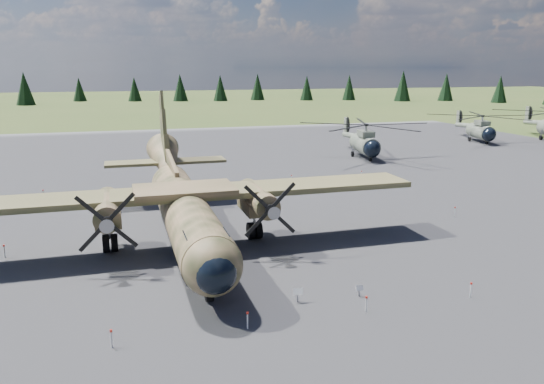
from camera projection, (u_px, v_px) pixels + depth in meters
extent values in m
plane|color=#475124|center=(257.00, 235.00, 38.13)|extent=(500.00, 500.00, 0.00)
cube|color=slate|center=(228.00, 202.00, 47.47)|extent=(120.00, 120.00, 0.04)
cylinder|color=#35381E|center=(186.00, 214.00, 34.44)|extent=(3.05, 19.45, 3.02)
sphere|color=#35381E|center=(212.00, 266.00, 25.36)|extent=(2.97, 2.97, 2.96)
sphere|color=black|center=(215.00, 271.00, 24.82)|extent=(2.18, 2.18, 2.18)
cube|color=black|center=(206.00, 239.00, 26.79)|extent=(2.16, 1.73, 0.59)
cone|color=#35381E|center=(167.00, 163.00, 46.08)|extent=(2.97, 7.43, 4.55)
cube|color=#9B9EA0|center=(185.00, 227.00, 35.73)|extent=(2.06, 6.48, 0.54)
cube|color=#2A341B|center=(184.00, 193.00, 34.66)|extent=(31.33, 3.71, 0.38)
cube|color=#35381E|center=(184.00, 190.00, 34.60)|extent=(6.49, 3.90, 0.38)
cylinder|color=#35381E|center=(107.00, 209.00, 33.16)|extent=(1.63, 5.62, 1.62)
cube|color=#35381E|center=(108.00, 216.00, 34.13)|extent=(1.63, 3.67, 0.86)
cone|color=gray|center=(107.00, 224.00, 29.88)|extent=(0.82, 0.97, 0.82)
cylinder|color=black|center=(110.00, 243.00, 34.55)|extent=(0.95, 1.19, 1.19)
cylinder|color=#35381E|center=(257.00, 198.00, 35.83)|extent=(1.63, 5.62, 1.62)
cube|color=#35381E|center=(254.00, 205.00, 36.79)|extent=(1.63, 3.67, 0.86)
cone|color=gray|center=(272.00, 211.00, 32.55)|extent=(0.82, 0.97, 0.82)
cylinder|color=black|center=(254.00, 230.00, 37.21)|extent=(0.95, 1.19, 1.19)
cube|color=#35381E|center=(171.00, 164.00, 42.10)|extent=(0.31, 8.16, 1.81)
cube|color=#2A341B|center=(166.00, 162.00, 46.57)|extent=(10.37, 2.39, 0.24)
cylinder|color=gray|center=(209.00, 278.00, 26.82)|extent=(0.15, 0.15, 0.97)
cylinder|color=black|center=(209.00, 292.00, 27.00)|extent=(0.38, 1.01, 1.01)
cylinder|color=slate|center=(365.00, 145.00, 70.21)|extent=(3.57, 7.19, 2.39)
sphere|color=black|center=(372.00, 149.00, 66.90)|extent=(2.55, 2.55, 2.20)
sphere|color=slate|center=(358.00, 141.00, 73.54)|extent=(2.55, 2.55, 2.20)
cube|color=slate|center=(366.00, 134.00, 69.49)|extent=(2.14, 3.30, 0.72)
cylinder|color=gray|center=(366.00, 128.00, 69.33)|extent=(0.40, 0.40, 0.96)
cylinder|color=slate|center=(351.00, 136.00, 76.93)|extent=(2.24, 8.17, 1.37)
cube|color=slate|center=(346.00, 125.00, 80.12)|extent=(0.44, 1.35, 2.29)
cylinder|color=black|center=(348.00, 125.00, 80.16)|extent=(0.50, 2.45, 2.48)
cylinder|color=black|center=(370.00, 159.00, 67.76)|extent=(0.38, 0.69, 0.65)
cylinder|color=black|center=(352.00, 154.00, 71.50)|extent=(0.42, 0.80, 0.76)
cylinder|color=gray|center=(353.00, 150.00, 71.39)|extent=(0.16, 0.16, 1.38)
cylinder|color=black|center=(371.00, 154.00, 71.77)|extent=(0.42, 0.80, 0.76)
cylinder|color=gray|center=(371.00, 150.00, 71.66)|extent=(0.16, 0.16, 1.38)
cylinder|color=slate|center=(480.00, 132.00, 84.99)|extent=(3.97, 6.98, 2.29)
sphere|color=black|center=(489.00, 135.00, 81.79)|extent=(2.60, 2.60, 2.11)
sphere|color=slate|center=(472.00, 129.00, 88.21)|extent=(2.60, 2.60, 2.11)
cube|color=slate|center=(482.00, 123.00, 84.30)|extent=(2.28, 3.25, 0.69)
cylinder|color=gray|center=(483.00, 119.00, 84.14)|extent=(0.41, 0.41, 0.92)
cylinder|color=slate|center=(465.00, 125.00, 91.48)|extent=(2.82, 7.76, 1.31)
cube|color=slate|center=(458.00, 117.00, 94.57)|extent=(0.54, 1.29, 2.20)
cylinder|color=black|center=(460.00, 117.00, 94.58)|extent=(0.69, 2.32, 2.39)
cylinder|color=black|center=(487.00, 142.00, 82.62)|extent=(0.41, 0.67, 0.62)
cylinder|color=black|center=(469.00, 139.00, 86.35)|extent=(0.46, 0.78, 0.73)
cylinder|color=gray|center=(470.00, 136.00, 86.24)|extent=(0.16, 0.16, 1.33)
cylinder|color=black|center=(484.00, 139.00, 86.39)|extent=(0.46, 0.78, 0.73)
cylinder|color=gray|center=(485.00, 136.00, 86.28)|extent=(0.16, 0.16, 1.33)
sphere|color=slate|center=(544.00, 127.00, 89.76)|extent=(3.09, 3.09, 2.39)
cylinder|color=slate|center=(535.00, 123.00, 93.46)|extent=(3.99, 8.60, 1.49)
cube|color=slate|center=(527.00, 113.00, 96.95)|extent=(0.73, 1.44, 2.50)
cylinder|color=black|center=(529.00, 113.00, 96.92)|extent=(1.03, 2.55, 2.70)
cylinder|color=black|center=(541.00, 138.00, 87.79)|extent=(0.59, 0.89, 0.83)
cylinder|color=gray|center=(541.00, 134.00, 87.67)|extent=(0.19, 0.19, 1.51)
cube|color=gray|center=(298.00, 296.00, 27.16)|extent=(0.10, 0.10, 0.61)
cube|color=silver|center=(298.00, 292.00, 27.04)|extent=(0.52, 0.30, 0.34)
cube|color=gray|center=(359.00, 292.00, 27.83)|extent=(0.07, 0.07, 0.50)
cube|color=silver|center=(360.00, 288.00, 27.73)|extent=(0.41, 0.19, 0.28)
cylinder|color=silver|center=(112.00, 339.00, 22.68)|extent=(0.07, 0.07, 0.80)
cylinder|color=red|center=(111.00, 331.00, 22.59)|extent=(0.12, 0.12, 0.10)
cylinder|color=silver|center=(248.00, 321.00, 24.33)|extent=(0.07, 0.07, 0.80)
cylinder|color=red|center=(247.00, 313.00, 24.24)|extent=(0.12, 0.12, 0.10)
cylinder|color=silver|center=(366.00, 305.00, 25.99)|extent=(0.07, 0.07, 0.80)
cylinder|color=red|center=(367.00, 297.00, 25.89)|extent=(0.12, 0.12, 0.10)
cylinder|color=silver|center=(471.00, 291.00, 27.64)|extent=(0.07, 0.07, 0.80)
cylinder|color=red|center=(471.00, 283.00, 27.55)|extent=(0.12, 0.12, 0.10)
cylinder|color=silver|center=(43.00, 194.00, 48.57)|extent=(0.07, 0.07, 0.80)
cylinder|color=red|center=(43.00, 190.00, 48.47)|extent=(0.12, 0.12, 0.10)
cylinder|color=silver|center=(133.00, 189.00, 50.77)|extent=(0.07, 0.07, 0.80)
cylinder|color=red|center=(133.00, 185.00, 50.68)|extent=(0.12, 0.12, 0.10)
cylinder|color=silver|center=(216.00, 184.00, 52.98)|extent=(0.07, 0.07, 0.80)
cylinder|color=red|center=(216.00, 180.00, 52.88)|extent=(0.12, 0.12, 0.10)
cylinder|color=silver|center=(291.00, 179.00, 55.18)|extent=(0.07, 0.07, 0.80)
cylinder|color=red|center=(292.00, 176.00, 55.09)|extent=(0.12, 0.12, 0.10)
cylinder|color=silver|center=(361.00, 175.00, 57.39)|extent=(0.07, 0.07, 0.80)
cylinder|color=red|center=(362.00, 171.00, 57.29)|extent=(0.12, 0.12, 0.10)
cylinder|color=silver|center=(5.00, 252.00, 33.49)|extent=(0.07, 0.07, 0.80)
cylinder|color=red|center=(4.00, 246.00, 33.40)|extent=(0.12, 0.12, 0.10)
cylinder|color=silver|center=(455.00, 212.00, 42.59)|extent=(0.07, 0.07, 0.80)
cylinder|color=red|center=(455.00, 208.00, 42.49)|extent=(0.12, 0.12, 0.10)
cone|color=black|center=(500.00, 89.00, 181.24)|extent=(5.19, 5.19, 9.28)
cone|color=black|center=(446.00, 87.00, 191.40)|extent=(5.53, 5.53, 9.87)
cone|color=black|center=(403.00, 86.00, 189.75)|extent=(6.07, 6.07, 10.85)
cone|color=black|center=(349.00, 87.00, 196.32)|extent=(5.18, 5.18, 9.26)
cone|color=black|center=(307.00, 88.00, 195.10)|extent=(5.02, 5.02, 8.96)
cone|color=black|center=(258.00, 87.00, 196.90)|extent=(5.40, 5.40, 9.65)
cone|color=black|center=(220.00, 88.00, 190.72)|extent=(5.20, 5.20, 9.29)
cone|color=black|center=(180.00, 87.00, 189.92)|extent=(5.37, 5.37, 9.59)
cone|color=black|center=(134.00, 89.00, 189.01)|extent=(4.81, 4.81, 8.58)
cone|color=black|center=(79.00, 89.00, 189.05)|extent=(4.70, 4.70, 8.39)
cone|color=black|center=(25.00, 88.00, 169.19)|extent=(5.88, 5.88, 10.51)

